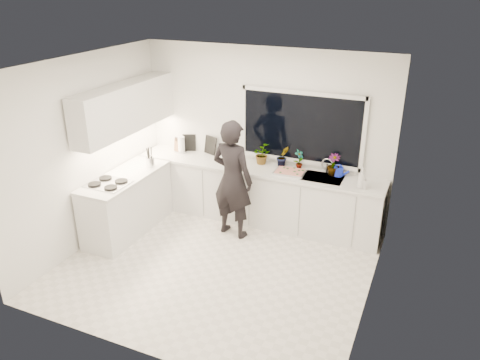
% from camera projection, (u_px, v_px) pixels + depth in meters
% --- Properties ---
extents(floor, '(4.00, 3.50, 0.02)m').
position_uv_depth(floor, '(216.00, 266.00, 6.38)').
color(floor, beige).
rests_on(floor, ground).
extents(wall_back, '(4.00, 0.02, 2.70)m').
position_uv_depth(wall_back, '(264.00, 135.00, 7.31)').
color(wall_back, white).
rests_on(wall_back, ground).
extents(wall_left, '(0.02, 3.50, 2.70)m').
position_uv_depth(wall_left, '(86.00, 153.00, 6.57)').
color(wall_left, white).
rests_on(wall_left, ground).
extents(wall_right, '(0.02, 3.50, 2.70)m').
position_uv_depth(wall_right, '(379.00, 204.00, 5.10)').
color(wall_right, white).
rests_on(wall_right, ground).
extents(ceiling, '(4.00, 3.50, 0.02)m').
position_uv_depth(ceiling, '(212.00, 64.00, 5.29)').
color(ceiling, white).
rests_on(ceiling, wall_back).
extents(window, '(1.80, 0.02, 1.00)m').
position_uv_depth(window, '(301.00, 128.00, 6.98)').
color(window, black).
rests_on(window, wall_back).
extents(base_cabinets_back, '(3.92, 0.58, 0.88)m').
position_uv_depth(base_cabinets_back, '(256.00, 195.00, 7.42)').
color(base_cabinets_back, white).
rests_on(base_cabinets_back, floor).
extents(base_cabinets_left, '(0.58, 1.60, 0.88)m').
position_uv_depth(base_cabinets_left, '(127.00, 205.00, 7.11)').
color(base_cabinets_left, white).
rests_on(base_cabinets_left, floor).
extents(countertop_back, '(3.94, 0.62, 0.04)m').
position_uv_depth(countertop_back, '(256.00, 168.00, 7.23)').
color(countertop_back, silver).
rests_on(countertop_back, base_cabinets_back).
extents(countertop_left, '(0.62, 1.60, 0.04)m').
position_uv_depth(countertop_left, '(124.00, 177.00, 6.92)').
color(countertop_left, silver).
rests_on(countertop_left, base_cabinets_left).
extents(upper_cabinets, '(0.34, 2.10, 0.70)m').
position_uv_depth(upper_cabinets, '(126.00, 108.00, 6.88)').
color(upper_cabinets, white).
rests_on(upper_cabinets, wall_left).
extents(sink, '(0.58, 0.42, 0.14)m').
position_uv_depth(sink, '(323.00, 181.00, 6.86)').
color(sink, silver).
rests_on(sink, countertop_back).
extents(faucet, '(0.03, 0.03, 0.22)m').
position_uv_depth(faucet, '(327.00, 166.00, 6.97)').
color(faucet, silver).
rests_on(faucet, countertop_back).
extents(stovetop, '(0.56, 0.48, 0.03)m').
position_uv_depth(stovetop, '(108.00, 183.00, 6.62)').
color(stovetop, black).
rests_on(stovetop, countertop_left).
extents(person, '(0.72, 0.53, 1.80)m').
position_uv_depth(person, '(232.00, 179.00, 6.83)').
color(person, black).
rests_on(person, floor).
extents(pizza_tray, '(0.47, 0.35, 0.03)m').
position_uv_depth(pizza_tray, '(290.00, 172.00, 6.99)').
color(pizza_tray, silver).
rests_on(pizza_tray, countertop_back).
extents(pizza, '(0.42, 0.31, 0.01)m').
position_uv_depth(pizza, '(290.00, 171.00, 6.99)').
color(pizza, '#AB1625').
rests_on(pizza, pizza_tray).
extents(watering_can, '(0.17, 0.17, 0.13)m').
position_uv_depth(watering_can, '(338.00, 172.00, 6.88)').
color(watering_can, '#162AD2').
rests_on(watering_can, countertop_back).
extents(paper_towel_roll, '(0.12, 0.12, 0.26)m').
position_uv_depth(paper_towel_roll, '(181.00, 145.00, 7.77)').
color(paper_towel_roll, white).
rests_on(paper_towel_roll, countertop_back).
extents(knife_block, '(0.15, 0.13, 0.22)m').
position_uv_depth(knife_block, '(179.00, 145.00, 7.83)').
color(knife_block, '#9F714A').
rests_on(knife_block, countertop_back).
extents(utensil_crock, '(0.17, 0.17, 0.16)m').
position_uv_depth(utensil_crock, '(150.00, 162.00, 7.20)').
color(utensil_crock, silver).
rests_on(utensil_crock, countertop_left).
extents(picture_frame_large, '(0.21, 0.10, 0.28)m').
position_uv_depth(picture_frame_large, '(189.00, 143.00, 7.85)').
color(picture_frame_large, black).
rests_on(picture_frame_large, countertop_back).
extents(picture_frame_small, '(0.24, 0.11, 0.30)m').
position_uv_depth(picture_frame_small, '(210.00, 145.00, 7.70)').
color(picture_frame_small, black).
rests_on(picture_frame_small, countertop_back).
extents(herb_plants, '(1.43, 0.37, 0.34)m').
position_uv_depth(herb_plants, '(285.00, 157.00, 7.15)').
color(herb_plants, '#26662D').
rests_on(herb_plants, countertop_back).
extents(soap_bottles, '(0.14, 0.13, 0.29)m').
position_uv_depth(soap_bottles, '(362.00, 179.00, 6.45)').
color(soap_bottles, '#D8BF66').
rests_on(soap_bottles, countertop_back).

